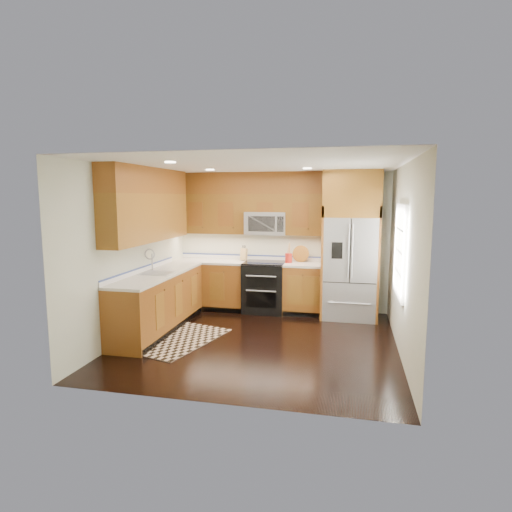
% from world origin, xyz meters
% --- Properties ---
extents(ground, '(4.00, 4.00, 0.00)m').
position_xyz_m(ground, '(0.00, 0.00, 0.00)').
color(ground, black).
rests_on(ground, ground).
extents(wall_back, '(4.00, 0.02, 2.60)m').
position_xyz_m(wall_back, '(0.00, 2.00, 1.30)').
color(wall_back, silver).
rests_on(wall_back, ground).
extents(wall_left, '(0.02, 4.00, 2.60)m').
position_xyz_m(wall_left, '(-2.00, 0.00, 1.30)').
color(wall_left, silver).
rests_on(wall_left, ground).
extents(wall_right, '(0.02, 4.00, 2.60)m').
position_xyz_m(wall_right, '(2.00, 0.00, 1.30)').
color(wall_right, silver).
rests_on(wall_right, ground).
extents(window, '(0.04, 1.10, 1.30)m').
position_xyz_m(window, '(1.98, 0.20, 1.40)').
color(window, white).
rests_on(window, ground).
extents(base_cabinets, '(2.85, 3.00, 0.90)m').
position_xyz_m(base_cabinets, '(-1.23, 0.90, 0.45)').
color(base_cabinets, brown).
rests_on(base_cabinets, ground).
extents(countertop, '(2.86, 3.01, 0.04)m').
position_xyz_m(countertop, '(-1.09, 1.01, 0.92)').
color(countertop, silver).
rests_on(countertop, base_cabinets).
extents(upper_cabinets, '(2.85, 3.00, 1.15)m').
position_xyz_m(upper_cabinets, '(-1.15, 1.09, 2.02)').
color(upper_cabinets, brown).
rests_on(upper_cabinets, ground).
extents(range, '(0.76, 0.67, 0.95)m').
position_xyz_m(range, '(-0.25, 1.67, 0.47)').
color(range, black).
rests_on(range, ground).
extents(microwave, '(0.76, 0.40, 0.42)m').
position_xyz_m(microwave, '(-0.25, 1.80, 1.66)').
color(microwave, '#B2B2B7').
rests_on(microwave, ground).
extents(refrigerator, '(0.98, 0.75, 2.60)m').
position_xyz_m(refrigerator, '(1.30, 1.63, 1.30)').
color(refrigerator, '#B2B2B7').
rests_on(refrigerator, ground).
extents(sink_faucet, '(0.54, 0.44, 0.37)m').
position_xyz_m(sink_faucet, '(-1.73, 0.23, 0.99)').
color(sink_faucet, '#B2B2B7').
rests_on(sink_faucet, countertop).
extents(rug, '(1.31, 1.75, 0.01)m').
position_xyz_m(rug, '(-1.20, -0.20, 0.01)').
color(rug, black).
rests_on(rug, ground).
extents(knife_block, '(0.11, 0.15, 0.29)m').
position_xyz_m(knife_block, '(-0.69, 1.83, 1.06)').
color(knife_block, tan).
rests_on(knife_block, countertop).
extents(utensil_crock, '(0.14, 0.14, 0.37)m').
position_xyz_m(utensil_crock, '(0.19, 1.72, 1.07)').
color(utensil_crock, '#A71C14').
rests_on(utensil_crock, countertop).
extents(cutting_board, '(0.36, 0.36, 0.02)m').
position_xyz_m(cutting_board, '(0.40, 1.87, 0.95)').
color(cutting_board, brown).
rests_on(cutting_board, countertop).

